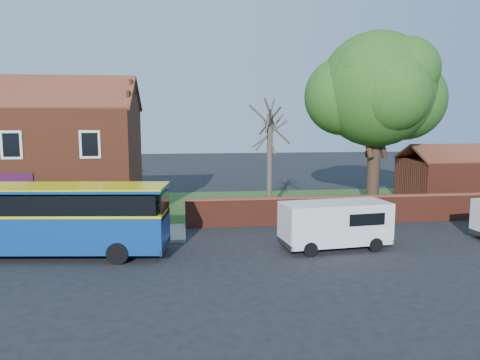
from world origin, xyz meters
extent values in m
plane|color=black|center=(0.00, 0.00, 0.00)|extent=(120.00, 120.00, 0.00)
cube|color=gray|center=(-7.00, 5.75, 0.06)|extent=(18.00, 3.50, 0.12)
cube|color=#426B28|center=(13.00, 13.00, 0.02)|extent=(26.00, 12.00, 0.04)
cube|color=brown|center=(-7.00, 11.50, 3.25)|extent=(12.00, 8.00, 6.50)
cube|color=brown|center=(-7.00, 9.50, 7.50)|extent=(12.30, 4.08, 2.16)
cube|color=brown|center=(-7.00, 13.50, 7.50)|extent=(12.30, 4.08, 2.16)
cube|color=black|center=(-7.00, 7.47, 4.60)|extent=(1.10, 0.06, 1.50)
cube|color=#4C0F19|center=(-7.00, 7.45, 1.10)|extent=(0.95, 0.04, 2.10)
cube|color=silver|center=(-7.00, 7.47, 1.15)|extent=(1.20, 0.06, 2.30)
cube|color=#320B30|center=(-7.00, 7.44, 2.80)|extent=(2.00, 0.06, 0.60)
cube|color=maroon|center=(13.00, 7.00, 0.75)|extent=(22.00, 0.30, 1.50)
cube|color=brown|center=(13.00, 7.00, 1.55)|extent=(22.00, 0.38, 0.10)
cube|color=maroon|center=(22.00, 13.00, 1.50)|extent=(8.00, 5.00, 3.00)
cube|color=brown|center=(22.00, 11.75, 3.55)|extent=(8.20, 2.56, 1.24)
cube|color=brown|center=(22.00, 14.25, 3.55)|extent=(8.20, 2.56, 1.24)
cube|color=navy|center=(-3.93, 2.49, 1.17)|extent=(10.43, 3.70, 1.62)
cube|color=yellow|center=(-3.93, 2.49, 1.98)|extent=(10.45, 3.72, 0.10)
cube|color=black|center=(-3.93, 2.49, 2.47)|extent=(10.02, 3.67, 0.81)
cube|color=navy|center=(-3.93, 2.49, 3.01)|extent=(10.43, 3.70, 0.14)
cube|color=yellow|center=(-3.93, 2.49, 3.09)|extent=(10.47, 3.74, 0.06)
cylinder|color=black|center=(-0.83, 0.93, 0.46)|extent=(0.94, 0.38, 0.92)
cylinder|color=black|center=(-0.55, 3.30, 0.46)|extent=(0.94, 0.38, 0.92)
cube|color=white|center=(8.83, 2.07, 1.23)|extent=(5.13, 2.54, 1.87)
cube|color=black|center=(11.04, 2.33, 1.53)|extent=(0.28, 1.67, 0.74)
cube|color=black|center=(11.24, 2.35, 0.39)|extent=(0.33, 1.97, 0.24)
cylinder|color=black|center=(7.38, 0.96, 0.33)|extent=(0.67, 0.29, 0.65)
cylinder|color=black|center=(7.16, 2.80, 0.33)|extent=(0.67, 0.29, 0.65)
cylinder|color=black|center=(10.51, 1.34, 0.33)|extent=(0.67, 0.29, 0.65)
cylinder|color=black|center=(10.29, 3.17, 0.33)|extent=(0.67, 0.29, 0.65)
cylinder|color=black|center=(14.61, 11.52, 2.40)|extent=(0.84, 0.84, 4.81)
sphere|color=#3A7A26|center=(14.61, 11.52, 7.84)|extent=(7.52, 7.52, 7.52)
sphere|color=#3A7A26|center=(16.80, 11.94, 7.21)|extent=(5.43, 5.43, 5.43)
sphere|color=#3A7A26|center=(12.62, 12.15, 7.42)|extent=(5.22, 5.22, 5.22)
cylinder|color=#4C4238|center=(7.29, 10.26, 3.13)|extent=(0.36, 0.36, 6.26)
cylinder|color=#4C4238|center=(7.29, 10.26, 5.37)|extent=(0.37, 3.05, 2.46)
cylinder|color=#4C4238|center=(7.29, 10.26, 5.14)|extent=(1.59, 2.25, 2.25)
cylinder|color=#4C4238|center=(7.29, 10.26, 5.59)|extent=(2.56, 1.17, 2.49)
camera|label=1|loc=(1.92, -18.31, 6.06)|focal=35.00mm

